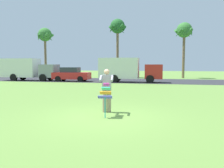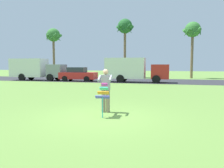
% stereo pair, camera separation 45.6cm
% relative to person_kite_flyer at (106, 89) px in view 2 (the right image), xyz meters
% --- Properties ---
extents(ground_plane, '(120.00, 120.00, 0.00)m').
position_rel_person_kite_flyer_xyz_m(ground_plane, '(0.06, -0.78, -0.95)').
color(ground_plane, olive).
extents(road_strip, '(120.00, 8.00, 0.01)m').
position_rel_person_kite_flyer_xyz_m(road_strip, '(0.06, 17.64, -0.95)').
color(road_strip, '#2D2D33').
rests_on(road_strip, ground).
extents(person_kite_flyer, '(0.63, 0.72, 1.73)m').
position_rel_person_kite_flyer_xyz_m(person_kite_flyer, '(0.00, 0.00, 0.00)').
color(person_kite_flyer, gray).
rests_on(person_kite_flyer, ground).
extents(kite_held, '(0.53, 0.67, 1.22)m').
position_rel_person_kite_flyer_xyz_m(kite_held, '(0.14, -0.78, -0.11)').
color(kite_held, '#D83399').
rests_on(kite_held, ground).
extents(parked_truck_grey_van, '(6.73, 2.18, 2.62)m').
position_rel_person_kite_flyer_xyz_m(parked_truck_grey_van, '(-13.38, 15.24, 0.46)').
color(parked_truck_grey_van, gray).
rests_on(parked_truck_grey_van, ground).
extents(parked_car_red, '(4.25, 1.93, 1.60)m').
position_rel_person_kite_flyer_xyz_m(parked_car_red, '(-7.78, 15.24, -0.18)').
color(parked_car_red, red).
rests_on(parked_car_red, ground).
extents(parked_truck_red_cab, '(6.72, 2.17, 2.62)m').
position_rel_person_kite_flyer_xyz_m(parked_truck_red_cab, '(-1.41, 15.24, 0.46)').
color(parked_truck_red_cab, '#B2231E').
rests_on(parked_truck_red_cab, ground).
extents(palm_tree_left_near, '(2.58, 2.71, 7.64)m').
position_rel_person_kite_flyer_xyz_m(palm_tree_left_near, '(-15.61, 23.78, 5.34)').
color(palm_tree_left_near, brown).
rests_on(palm_tree_left_near, ground).
extents(palm_tree_right_near, '(2.58, 2.71, 8.48)m').
position_rel_person_kite_flyer_xyz_m(palm_tree_right_near, '(-3.97, 23.54, 6.12)').
color(palm_tree_right_near, brown).
rests_on(palm_tree_right_near, ground).
extents(palm_tree_centre_far, '(2.58, 2.71, 7.75)m').
position_rel_person_kite_flyer_xyz_m(palm_tree_centre_far, '(5.34, 24.22, 5.44)').
color(palm_tree_centre_far, brown).
rests_on(palm_tree_centre_far, ground).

